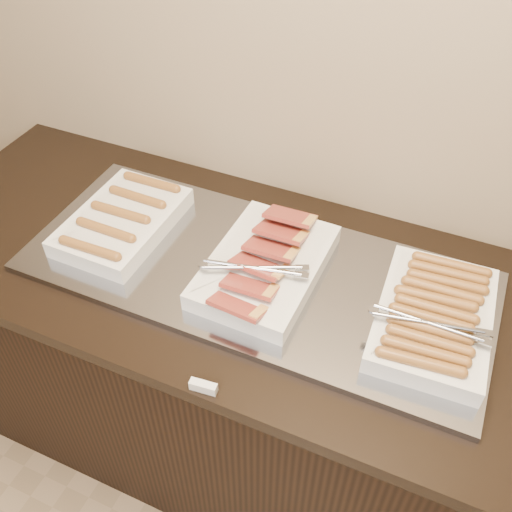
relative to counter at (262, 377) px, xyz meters
The scene contains 6 objects.
counter is the anchor object (origin of this frame).
warming_tray 0.46m from the counter, behind, with size 1.20×0.50×0.02m, color gray.
dish_left 0.65m from the counter, behind, with size 0.25×0.37×0.07m.
dish_center 0.50m from the counter, 30.82° to the right, with size 0.28×0.42×0.09m.
dish_right 0.66m from the counter, ahead, with size 0.28×0.39×0.08m.
label_holder 0.58m from the counter, 87.55° to the right, with size 0.06×0.02×0.02m, color silver.
Camera 1 is at (0.40, 1.19, 1.96)m, focal length 40.00 mm.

